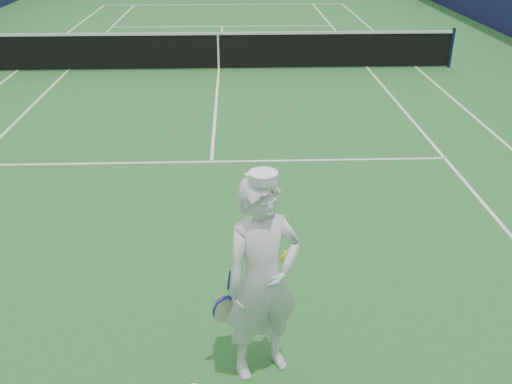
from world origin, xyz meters
TOP-DOWN VIEW (x-y plane):
  - ground at (0.00, 0.00)m, footprint 80.00×80.00m
  - court_markings at (0.00, 0.00)m, footprint 11.03×23.83m
  - tennis_net at (0.00, 0.00)m, footprint 12.88×0.09m
  - tennis_player at (0.64, -11.38)m, footprint 0.92×0.73m

SIDE VIEW (x-z plane):
  - ground at x=0.00m, z-range 0.00..0.00m
  - court_markings at x=0.00m, z-range 0.00..0.01m
  - tennis_net at x=0.00m, z-range 0.02..1.09m
  - tennis_player at x=0.64m, z-range -0.02..2.03m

